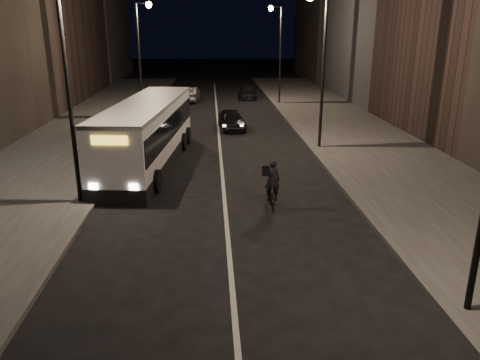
{
  "coord_description": "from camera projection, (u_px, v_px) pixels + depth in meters",
  "views": [
    {
      "loc": [
        -0.47,
        -13.36,
        6.61
      ],
      "look_at": [
        0.5,
        2.13,
        1.5
      ],
      "focal_mm": 35.0,
      "sensor_mm": 36.0,
      "label": 1
    }
  ],
  "objects": [
    {
      "name": "city_bus",
      "position": [
        148.0,
        131.0,
        23.0
      ],
      "size": [
        3.72,
        11.86,
        3.15
      ],
      "rotation": [
        0.0,
        0.0,
        -0.11
      ],
      "color": "white",
      "rests_on": "ground"
    },
    {
      "name": "car_far",
      "position": [
        248.0,
        92.0,
        45.04
      ],
      "size": [
        1.83,
        4.14,
        1.18
      ],
      "primitive_type": "imported",
      "rotation": [
        0.0,
        0.0,
        -0.04
      ],
      "color": "black",
      "rests_on": "ground"
    },
    {
      "name": "streetlight_right_mid",
      "position": [
        319.0,
        51.0,
        24.78
      ],
      "size": [
        1.2,
        0.44,
        8.12
      ],
      "color": "black",
      "rests_on": "sidewalk_right"
    },
    {
      "name": "ground",
      "position": [
        229.0,
        246.0,
        14.76
      ],
      "size": [
        180.0,
        180.0,
        0.0
      ],
      "primitive_type": "plane",
      "color": "black",
      "rests_on": "ground"
    },
    {
      "name": "car_near",
      "position": [
        232.0,
        120.0,
        31.42
      ],
      "size": [
        1.96,
        3.98,
        1.31
      ],
      "primitive_type": "imported",
      "rotation": [
        0.0,
        0.0,
        0.11
      ],
      "color": "black",
      "rests_on": "ground"
    },
    {
      "name": "cyclist_on_bicycle",
      "position": [
        271.0,
        191.0,
        17.8
      ],
      "size": [
        0.6,
        1.69,
        1.95
      ],
      "rotation": [
        0.0,
        0.0,
        0.01
      ],
      "color": "black",
      "rests_on": "ground"
    },
    {
      "name": "streetlight_left_near",
      "position": [
        73.0,
        63.0,
        16.56
      ],
      "size": [
        1.2,
        0.44,
        8.12
      ],
      "color": "black",
      "rests_on": "sidewalk_left"
    },
    {
      "name": "sidewalk_right",
      "position": [
        359.0,
        139.0,
        28.51
      ],
      "size": [
        7.0,
        70.0,
        0.16
      ],
      "primitive_type": "cube",
      "color": "#31312F",
      "rests_on": "ground"
    },
    {
      "name": "streetlight_right_far",
      "position": [
        278.0,
        42.0,
        39.95
      ],
      "size": [
        1.2,
        0.44,
        8.12
      ],
      "color": "black",
      "rests_on": "sidewalk_right"
    },
    {
      "name": "car_mid",
      "position": [
        190.0,
        94.0,
        42.94
      ],
      "size": [
        1.75,
        4.18,
        1.34
      ],
      "primitive_type": "imported",
      "rotation": [
        0.0,
        0.0,
        3.06
      ],
      "color": "#363639",
      "rests_on": "ground"
    },
    {
      "name": "sidewalk_left",
      "position": [
        75.0,
        143.0,
        27.51
      ],
      "size": [
        7.0,
        70.0,
        0.16
      ],
      "primitive_type": "cube",
      "color": "#31312F",
      "rests_on": "ground"
    },
    {
      "name": "streetlight_left_far",
      "position": [
        142.0,
        45.0,
        33.63
      ],
      "size": [
        1.2,
        0.44,
        8.12
      ],
      "color": "black",
      "rests_on": "sidewalk_left"
    }
  ]
}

